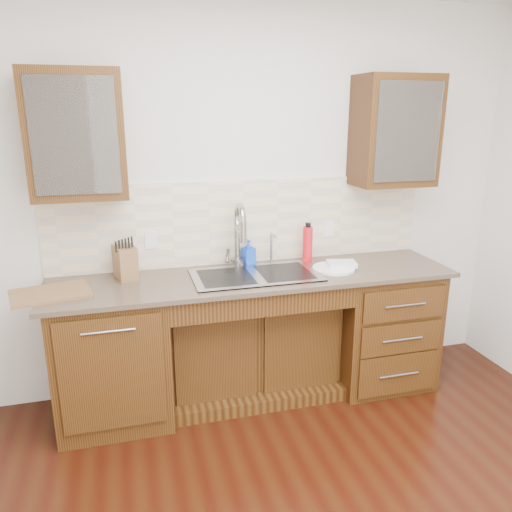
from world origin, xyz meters
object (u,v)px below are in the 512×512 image
object	(u,v)px
soap_bottle	(248,252)
knife_block	(125,262)
water_bottle	(308,245)
plate	(334,268)
cutting_board	(50,293)

from	to	relation	value
soap_bottle	knife_block	size ratio (longest dim) A/B	0.83
water_bottle	plate	size ratio (longest dim) A/B	0.89
soap_bottle	cutting_board	xyz separation A→B (m)	(-1.29, -0.29, -0.08)
water_bottle	knife_block	distance (m)	1.27
soap_bottle	knife_block	xyz separation A→B (m)	(-0.85, -0.09, 0.02)
knife_block	soap_bottle	bearing A→B (deg)	-8.68
plate	knife_block	world-z (taller)	knife_block
soap_bottle	cutting_board	distance (m)	1.33
plate	water_bottle	bearing A→B (deg)	118.12
plate	soap_bottle	bearing A→B (deg)	152.66
knife_block	cutting_board	world-z (taller)	knife_block
plate	knife_block	size ratio (longest dim) A/B	1.37
water_bottle	cutting_board	xyz separation A→B (m)	(-1.71, -0.23, -0.12)
water_bottle	knife_block	xyz separation A→B (m)	(-1.27, -0.03, -0.02)
water_bottle	knife_block	size ratio (longest dim) A/B	1.22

